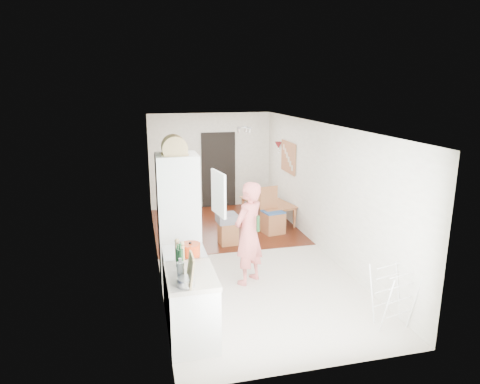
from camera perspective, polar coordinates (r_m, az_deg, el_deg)
name	(u,v)px	position (r m, az deg, el deg)	size (l,w,h in m)	color
room_shell	(243,193)	(7.95, 0.37, -0.12)	(3.20, 7.00, 2.50)	white
floor	(243,256)	(8.34, 0.35, -8.47)	(3.20, 7.00, 0.01)	beige
wood_floor_overlay	(224,225)	(10.03, -2.19, -4.47)	(3.20, 3.30, 0.01)	#561B11
sage_wall_panel	(161,192)	(5.65, -10.47, -0.03)	(0.02, 3.00, 1.30)	slate
tile_splashback	(167,259)	(5.35, -9.72, -8.75)	(0.02, 1.90, 0.50)	black
doorway_recess	(219,170)	(11.36, -2.88, 2.94)	(0.90, 0.04, 2.00)	black
base_cabinet	(192,309)	(5.68, -6.44, -15.24)	(0.60, 0.90, 0.86)	white
worktop	(191,276)	(5.47, -6.58, -11.04)	(0.62, 0.92, 0.06)	beige
range_cooker	(185,283)	(6.34, -7.33, -11.89)	(0.60, 0.60, 0.88)	white
cooker_top	(184,253)	(6.15, -7.46, -8.03)	(0.60, 0.60, 0.04)	silver
fridge_housing	(179,219)	(7.05, -8.18, -3.62)	(0.66, 0.66, 2.15)	white
fridge_door	(219,193)	(6.71, -2.88, -0.18)	(0.56, 0.04, 0.70)	white
fridge_interior	(197,190)	(6.96, -5.77, 0.27)	(0.02, 0.52, 0.66)	white
pinboard	(289,157)	(10.12, 6.50, 4.63)	(0.03, 0.90, 0.70)	#AB7F4F
pinboard_frame	(288,157)	(10.12, 6.42, 4.63)	(0.01, 0.94, 0.74)	#A66D3D
wall_sconce	(278,145)	(10.68, 5.13, 6.26)	(0.18, 0.18, 0.16)	maroon
person	(249,224)	(6.94, 1.15, -4.33)	(0.74, 0.48, 2.02)	#DC6964
dining_table	(269,213)	(10.24, 3.84, -2.85)	(1.24, 0.69, 0.44)	#A66D3D
dining_chair	(273,211)	(9.41, 4.41, -2.55)	(0.43, 0.43, 1.02)	#A66D3D
stool	(228,233)	(8.83, -1.62, -5.54)	(0.36, 0.36, 0.47)	#A66D3D
grey_drape	(227,218)	(8.73, -1.75, -3.52)	(0.40, 0.40, 0.18)	slate
drying_rack	(393,298)	(6.29, 19.69, -13.12)	(0.43, 0.39, 0.83)	white
bread_bin	(174,148)	(6.73, -8.76, 5.85)	(0.41, 0.39, 0.22)	tan
red_casserole	(190,249)	(5.99, -6.63, -7.60)	(0.28, 0.28, 0.16)	red
steel_pan	(186,282)	(5.13, -7.18, -11.82)	(0.21, 0.21, 0.11)	silver
held_bottle	(258,224)	(6.79, 2.41, -4.24)	(0.06, 0.06, 0.26)	#18401E
bottle_a	(181,261)	(5.43, -7.91, -9.13)	(0.07, 0.07, 0.31)	#18401E
bottle_b	(178,258)	(5.63, -8.25, -8.65)	(0.06, 0.06, 0.25)	#18401E
bottle_c	(181,271)	(5.28, -7.92, -10.40)	(0.09, 0.09, 0.22)	silver
pepper_mill_front	(177,251)	(5.84, -8.35, -7.86)	(0.06, 0.06, 0.23)	tan
pepper_mill_back	(182,253)	(5.80, -7.70, -8.08)	(0.06, 0.06, 0.22)	tan
chopping_boards	(190,270)	(5.10, -6.62, -10.31)	(0.04, 0.28, 0.38)	tan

